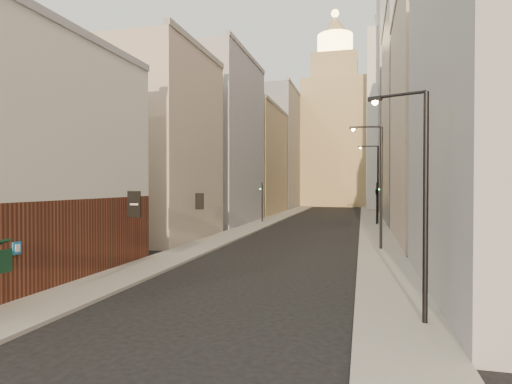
# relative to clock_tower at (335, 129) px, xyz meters

# --- Properties ---
(sidewalk_left) EXTENTS (3.00, 140.00, 0.15)m
(sidewalk_left) POSITION_rel_clock_tower_xyz_m (-5.50, -37.00, -17.56)
(sidewalk_left) COLOR gray
(sidewalk_left) RESTS_ON ground
(sidewalk_right) EXTENTS (3.00, 140.00, 0.15)m
(sidewalk_right) POSITION_rel_clock_tower_xyz_m (7.50, -37.00, -17.56)
(sidewalk_right) COLOR gray
(sidewalk_right) RESTS_ON ground
(near_building_left) EXTENTS (8.30, 23.04, 12.30)m
(near_building_left) POSITION_rel_clock_tower_xyz_m (-9.99, -83.00, -11.61)
(near_building_left) COLOR brown
(near_building_left) RESTS_ON ground
(left_bldg_beige) EXTENTS (8.00, 12.00, 16.00)m
(left_bldg_beige) POSITION_rel_clock_tower_xyz_m (-11.00, -66.00, -9.63)
(left_bldg_beige) COLOR tan
(left_bldg_beige) RESTS_ON ground
(left_bldg_grey) EXTENTS (8.00, 16.00, 20.00)m
(left_bldg_grey) POSITION_rel_clock_tower_xyz_m (-11.00, -50.00, -7.63)
(left_bldg_grey) COLOR #95959A
(left_bldg_grey) RESTS_ON ground
(left_bldg_tan) EXTENTS (8.00, 18.00, 17.00)m
(left_bldg_tan) POSITION_rel_clock_tower_xyz_m (-11.00, -32.00, -9.13)
(left_bldg_tan) COLOR tan
(left_bldg_tan) RESTS_ON ground
(left_bldg_wingrid) EXTENTS (8.00, 20.00, 24.00)m
(left_bldg_wingrid) POSITION_rel_clock_tower_xyz_m (-11.00, -12.00, -5.63)
(left_bldg_wingrid) COLOR gray
(left_bldg_wingrid) RESTS_ON ground
(right_bldg_beige) EXTENTS (8.00, 16.00, 20.00)m
(right_bldg_beige) POSITION_rel_clock_tower_xyz_m (13.00, -62.00, -7.63)
(right_bldg_beige) COLOR tan
(right_bldg_beige) RESTS_ON ground
(right_bldg_wingrid) EXTENTS (8.00, 20.00, 26.00)m
(right_bldg_wingrid) POSITION_rel_clock_tower_xyz_m (13.00, -42.00, -4.63)
(right_bldg_wingrid) COLOR gray
(right_bldg_wingrid) RESTS_ON ground
(highrise) EXTENTS (21.00, 23.00, 51.20)m
(highrise) POSITION_rel_clock_tower_xyz_m (19.00, -14.00, 8.02)
(highrise) COLOR gray
(highrise) RESTS_ON ground
(clock_tower) EXTENTS (14.00, 14.00, 44.90)m
(clock_tower) POSITION_rel_clock_tower_xyz_m (0.00, 0.00, 0.00)
(clock_tower) COLOR tan
(clock_tower) RESTS_ON ground
(white_tower) EXTENTS (8.00, 8.00, 41.50)m
(white_tower) POSITION_rel_clock_tower_xyz_m (11.00, -14.00, 0.97)
(white_tower) COLOR silver
(white_tower) RESTS_ON ground
(streetlamp_near) EXTENTS (1.94, 0.89, 7.80)m
(streetlamp_near) POSITION_rel_clock_tower_xyz_m (8.09, -84.79, -13.18)
(streetlamp_near) COLOR black
(streetlamp_near) RESTS_ON ground
(streetlamp_mid) EXTENTS (2.33, 0.51, 8.90)m
(streetlamp_mid) POSITION_rel_clock_tower_xyz_m (7.33, -68.13, -12.55)
(streetlamp_mid) COLOR black
(streetlamp_mid) RESTS_ON ground
(streetlamp_far) EXTENTS (2.45, 0.54, 9.37)m
(streetlamp_far) POSITION_rel_clock_tower_xyz_m (7.79, -47.23, -12.28)
(streetlamp_far) COLOR black
(streetlamp_far) RESTS_ON ground
(traffic_light_left) EXTENTS (0.57, 0.48, 5.00)m
(traffic_light_left) POSITION_rel_clock_tower_xyz_m (-5.87, -47.98, -14.14)
(traffic_light_left) COLOR black
(traffic_light_left) RESTS_ON ground
(traffic_light_right) EXTENTS (0.68, 0.68, 5.00)m
(traffic_light_right) POSITION_rel_clock_tower_xyz_m (7.88, -48.34, -13.86)
(traffic_light_right) COLOR black
(traffic_light_right) RESTS_ON ground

